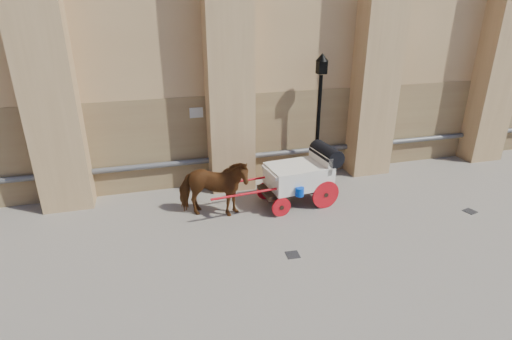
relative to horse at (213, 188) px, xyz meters
name	(u,v)px	position (x,y,z in m)	size (l,w,h in m)	color
ground	(299,237)	(1.93, -1.76, -0.87)	(90.00, 90.00, 0.00)	gray
horse	(213,188)	(0.00, 0.00, 0.00)	(0.94, 2.05, 1.73)	brown
carriage	(303,174)	(2.74, 0.13, 0.08)	(4.08, 1.53, 1.75)	black
street_lamp	(319,116)	(3.81, 1.58, 1.41)	(0.40, 0.40, 4.26)	black
drain_grate_near	(293,255)	(1.49, -2.45, -0.86)	(0.32, 0.32, 0.01)	black
drain_grate_far	(470,211)	(7.29, -1.79, -0.86)	(0.32, 0.32, 0.01)	black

